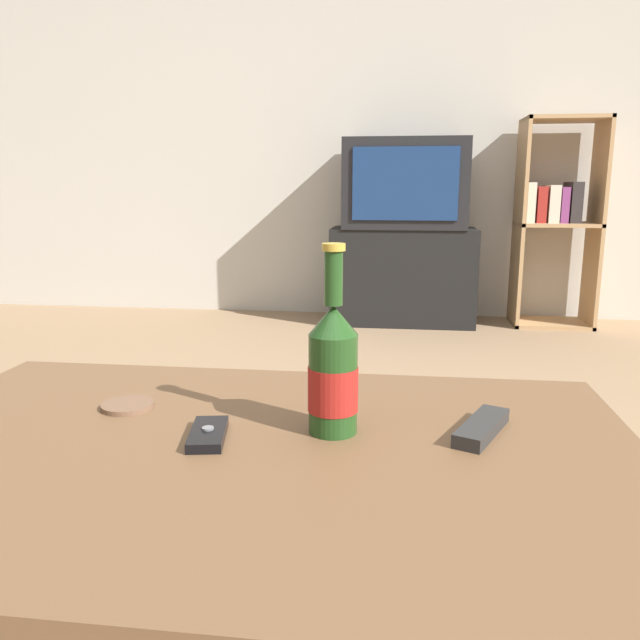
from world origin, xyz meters
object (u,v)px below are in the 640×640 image
(bookshelf, at_px, (555,217))
(cell_phone, at_px, (208,434))
(beer_bottle, at_px, (333,370))
(tv_stand, at_px, (402,276))
(remote_control, at_px, (482,428))
(television, at_px, (405,184))

(bookshelf, bearing_deg, cell_phone, -111.41)
(bookshelf, relative_size, cell_phone, 9.85)
(cell_phone, bearing_deg, beer_bottle, 5.86)
(tv_stand, bearing_deg, bookshelf, 3.02)
(tv_stand, distance_m, bookshelf, 0.88)
(bookshelf, height_order, cell_phone, bookshelf)
(tv_stand, relative_size, remote_control, 5.46)
(tv_stand, xyz_separation_m, cell_phone, (-0.27, -2.75, 0.15))
(tv_stand, xyz_separation_m, bookshelf, (0.82, 0.04, 0.33))
(tv_stand, relative_size, television, 1.20)
(beer_bottle, bearing_deg, cell_phone, -163.84)
(beer_bottle, xyz_separation_m, remote_control, (0.21, 0.02, -0.08))
(tv_stand, relative_size, beer_bottle, 2.96)
(cell_phone, distance_m, remote_control, 0.39)
(cell_phone, bearing_deg, remote_control, -0.44)
(television, bearing_deg, remote_control, -87.69)
(tv_stand, height_order, television, television)
(bookshelf, relative_size, beer_bottle, 4.15)
(television, bearing_deg, cell_phone, -95.72)
(beer_bottle, relative_size, cell_phone, 2.37)
(bookshelf, height_order, remote_control, bookshelf)
(beer_bottle, bearing_deg, bookshelf, 71.38)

